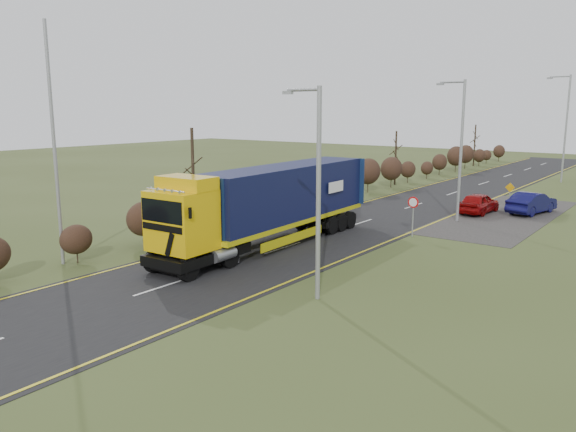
% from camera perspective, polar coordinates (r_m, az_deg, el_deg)
% --- Properties ---
extents(ground, '(160.00, 160.00, 0.00)m').
position_cam_1_polar(ground, '(26.15, -5.87, -5.00)').
color(ground, '#39441D').
rests_on(ground, ground).
extents(road, '(8.00, 120.00, 0.02)m').
position_cam_1_polar(road, '(33.94, 5.65, -1.28)').
color(road, black).
rests_on(road, ground).
extents(layby, '(6.00, 18.00, 0.02)m').
position_cam_1_polar(layby, '(40.49, 21.05, 0.02)').
color(layby, '#2B2927').
rests_on(layby, ground).
extents(lane_markings, '(7.52, 116.00, 0.01)m').
position_cam_1_polar(lane_markings, '(33.68, 5.38, -1.34)').
color(lane_markings, gold).
rests_on(lane_markings, road).
extents(hedgerow, '(2.24, 102.04, 6.05)m').
position_cam_1_polar(hedgerow, '(35.47, -4.40, 1.91)').
color(hedgerow, black).
rests_on(hedgerow, ground).
extents(lorry, '(3.10, 15.35, 4.25)m').
position_cam_1_polar(lorry, '(29.14, -1.70, 1.56)').
color(lorry, black).
rests_on(lorry, ground).
extents(car_red_hatchback, '(1.87, 4.27, 1.43)m').
position_cam_1_polar(car_red_hatchback, '(40.80, 18.80, 1.25)').
color(car_red_hatchback, '#860607').
rests_on(car_red_hatchback, ground).
extents(car_blue_sedan, '(2.48, 4.72, 1.48)m').
position_cam_1_polar(car_blue_sedan, '(42.00, 23.52, 1.22)').
color(car_blue_sedan, '#0B0B3E').
rests_on(car_blue_sedan, ground).
extents(streetlight_near, '(1.70, 0.18, 7.92)m').
position_cam_1_polar(streetlight_near, '(20.66, 2.92, 3.10)').
color(streetlight_near, '#949699').
rests_on(streetlight_near, ground).
extents(streetlight_mid, '(1.89, 0.18, 8.88)m').
position_cam_1_polar(streetlight_mid, '(37.08, 17.04, 6.94)').
color(streetlight_mid, '#949699').
rests_on(streetlight_mid, ground).
extents(streetlight_far, '(2.18, 0.21, 10.28)m').
position_cam_1_polar(streetlight_far, '(60.84, 26.30, 8.43)').
color(streetlight_far, '#949699').
rests_on(streetlight_far, ground).
extents(left_pole, '(0.16, 0.16, 10.93)m').
position_cam_1_polar(left_pole, '(27.41, -22.66, 6.57)').
color(left_pole, '#949699').
rests_on(left_pole, ground).
extents(speed_sign, '(0.63, 0.10, 2.28)m').
position_cam_1_polar(speed_sign, '(32.17, 12.59, 0.71)').
color(speed_sign, '#949699').
rests_on(speed_sign, ground).
extents(warning_board, '(0.69, 0.11, 1.82)m').
position_cam_1_polar(warning_board, '(44.00, 21.60, 2.24)').
color(warning_board, '#949699').
rests_on(warning_board, ground).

